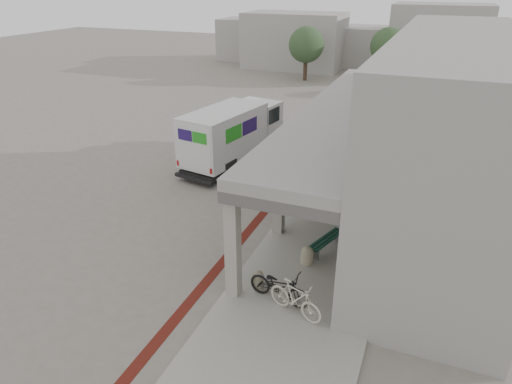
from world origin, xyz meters
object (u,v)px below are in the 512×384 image
at_px(bicycle_black, 279,286).
at_px(bicycle_cream, 295,299).
at_px(fedex_truck, 234,133).
at_px(bench, 326,242).
at_px(utility_cabinet, 371,198).

height_order(bicycle_black, bicycle_cream, bicycle_cream).
xyz_separation_m(fedex_truck, bench, (6.54, -6.61, -1.16)).
bearing_deg(bench, bicycle_black, -81.81).
bearing_deg(bicycle_cream, bench, 20.11).
bearing_deg(bicycle_black, fedex_truck, 40.00).
bearing_deg(bicycle_black, bicycle_cream, -114.93).
distance_m(bench, bicycle_cream, 3.66).
relative_size(fedex_truck, utility_cabinet, 7.97).
distance_m(bench, utility_cabinet, 3.85).
distance_m(fedex_truck, bench, 9.37).
bearing_deg(bench, fedex_truck, 153.42).
height_order(bench, utility_cabinet, utility_cabinet).
bearing_deg(bicycle_black, utility_cabinet, -3.34).
xyz_separation_m(fedex_truck, bicycle_black, (5.94, -9.85, -0.96)).
relative_size(utility_cabinet, bicycle_cream, 0.51).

